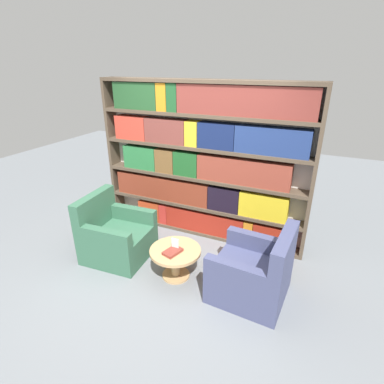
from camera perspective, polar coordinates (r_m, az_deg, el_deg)
name	(u,v)px	position (r m, az deg, el deg)	size (l,w,h in m)	color
ground_plane	(164,275)	(4.13, -5.37, -15.53)	(14.00, 14.00, 0.00)	slate
bookshelf	(203,162)	(4.55, 2.04, 5.77)	(3.26, 0.30, 2.39)	silver
armchair_left	(116,237)	(4.46, -14.34, -8.23)	(0.90, 0.86, 0.91)	#336047
armchair_right	(254,274)	(3.72, 11.67, -14.99)	(0.90, 0.87, 0.91)	#42476B
coffee_table	(175,257)	(3.94, -3.17, -12.29)	(0.66, 0.66, 0.41)	tan
table_sign	(175,245)	(3.83, -3.23, -10.04)	(0.10, 0.06, 0.16)	black
stray_book	(173,252)	(3.80, -3.70, -11.27)	(0.21, 0.27, 0.04)	brown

